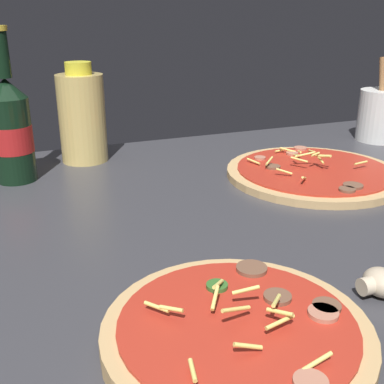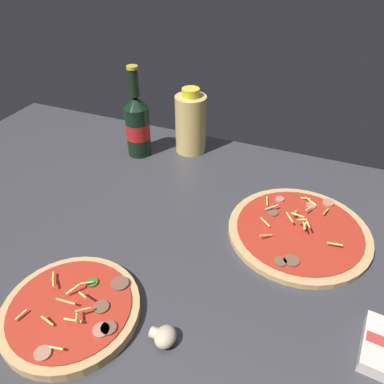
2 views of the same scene
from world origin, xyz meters
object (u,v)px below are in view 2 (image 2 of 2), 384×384
Objects in this scene: pizza_near at (71,311)px; beer_bottle at (137,125)px; pizza_far at (299,231)px; mushroom_right at (164,336)px; oil_bottle at (191,123)px.

pizza_near is 54.74cm from beer_bottle.
mushroom_right is (-15.57, -33.44, 0.66)cm from pizza_far.
pizza_far is 7.01× the size of mushroom_right.
pizza_near is 0.94× the size of beer_bottle.
beer_bottle reaches higher than pizza_far.
pizza_near and pizza_far have the same top height.
mushroom_right is at bearing 4.76° from pizza_near.
mushroom_right is (16.68, 1.39, 0.34)cm from pizza_near.
pizza_far is at bearing -19.82° from beer_bottle.
beer_bottle is 1.35× the size of oil_bottle.
beer_bottle reaches higher than mushroom_right.
oil_bottle reaches higher than pizza_far.
pizza_far is 51.20cm from beer_bottle.
mushroom_right is at bearing -114.97° from pizza_far.
beer_bottle is 14.64cm from oil_bottle.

